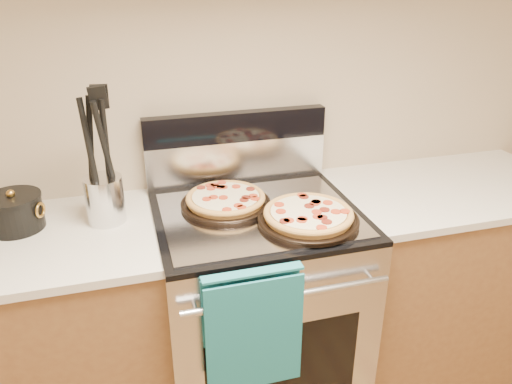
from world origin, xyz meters
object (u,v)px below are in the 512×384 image
object	(u,v)px
pepperoni_pizza_back	(226,200)
utensil_crock	(105,199)
pepperoni_pizza_front	(308,216)
range_body	(257,313)
saucepan	(15,214)

from	to	relation	value
pepperoni_pizza_back	utensil_crock	distance (m)	0.44
pepperoni_pizza_front	utensil_crock	distance (m)	0.73
pepperoni_pizza_front	range_body	bearing A→B (deg)	136.65
utensil_crock	saucepan	size ratio (longest dim) A/B	0.91
utensil_crock	pepperoni_pizza_front	bearing A→B (deg)	-19.16
pepperoni_pizza_front	saucepan	distance (m)	1.04
range_body	pepperoni_pizza_back	world-z (taller)	pepperoni_pizza_back
range_body	utensil_crock	size ratio (longest dim) A/B	5.24
pepperoni_pizza_front	saucepan	world-z (taller)	saucepan
range_body	pepperoni_pizza_back	distance (m)	0.51
utensil_crock	range_body	bearing A→B (deg)	-10.29
range_body	utensil_crock	distance (m)	0.77
pepperoni_pizza_front	pepperoni_pizza_back	bearing A→B (deg)	140.09
range_body	utensil_crock	world-z (taller)	utensil_crock
pepperoni_pizza_back	utensil_crock	xyz separation A→B (m)	(-0.44, 0.03, 0.05)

